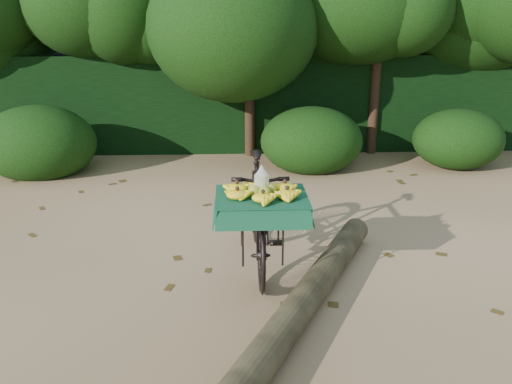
{
  "coord_description": "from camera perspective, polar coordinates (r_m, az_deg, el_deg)",
  "views": [
    {
      "loc": [
        0.17,
        -4.49,
        2.6
      ],
      "look_at": [
        0.4,
        0.57,
        0.88
      ],
      "focal_mm": 38.0,
      "sensor_mm": 36.0,
      "label": 1
    }
  ],
  "objects": [
    {
      "name": "ground",
      "position": [
        5.19,
        -4.21,
        -11.34
      ],
      "size": [
        80.0,
        80.0,
        0.0
      ],
      "primitive_type": "plane",
      "color": "tan",
      "rests_on": "ground"
    },
    {
      "name": "vendor_bicycle",
      "position": [
        5.6,
        0.24,
        -2.11
      ],
      "size": [
        0.84,
        1.94,
        1.18
      ],
      "rotation": [
        0.0,
        0.0,
        0.0
      ],
      "color": "black",
      "rests_on": "ground"
    },
    {
      "name": "fallen_log",
      "position": [
        4.81,
        4.56,
        -12.07
      ],
      "size": [
        2.02,
        3.57,
        0.28
      ],
      "primitive_type": "cylinder",
      "rotation": [
        1.57,
        0.0,
        -0.47
      ],
      "color": "brown",
      "rests_on": "ground"
    },
    {
      "name": "hedge_backdrop",
      "position": [
        10.93,
        -3.52,
        9.78
      ],
      "size": [
        26.0,
        1.8,
        1.8
      ],
      "primitive_type": "cube",
      "color": "black",
      "rests_on": "ground"
    },
    {
      "name": "tree_row",
      "position": [
        10.04,
        -7.55,
        15.19
      ],
      "size": [
        14.5,
        2.0,
        4.0
      ],
      "primitive_type": null,
      "color": "black",
      "rests_on": "ground"
    },
    {
      "name": "bush_clumps",
      "position": [
        9.06,
        -0.44,
        5.03
      ],
      "size": [
        8.8,
        1.7,
        0.9
      ],
      "primitive_type": null,
      "color": "black",
      "rests_on": "ground"
    },
    {
      "name": "leaf_litter",
      "position": [
        5.76,
        -4.06,
        -8.06
      ],
      "size": [
        7.0,
        7.3,
        0.01
      ],
      "primitive_type": null,
      "color": "#4D3914",
      "rests_on": "ground"
    }
  ]
}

